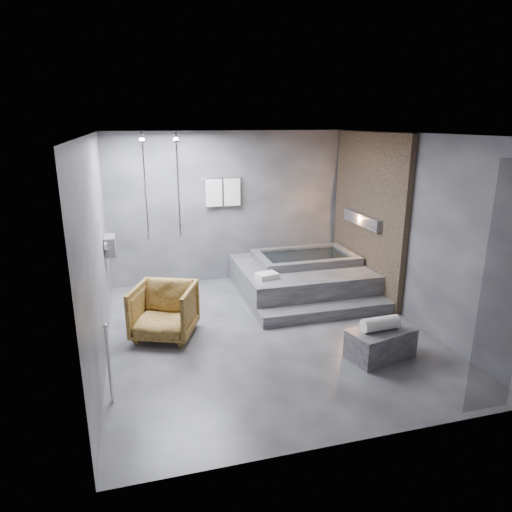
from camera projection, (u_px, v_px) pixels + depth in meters
name	position (u px, v px, depth m)	size (l,w,h in m)	color
room	(291.00, 211.00, 6.50)	(5.00, 5.04, 2.82)	#2F2F31
tub_deck	(301.00, 278.00, 8.21)	(2.20, 2.00, 0.50)	#343436
tub_step	(327.00, 311.00, 7.16)	(2.20, 0.36, 0.18)	#343436
concrete_bench	(380.00, 343.00, 5.91)	(0.85, 0.47, 0.38)	#323134
driftwood_chair	(164.00, 311.00, 6.44)	(0.82, 0.84, 0.77)	#4A3212
rolled_towel	(380.00, 324.00, 5.83)	(0.18, 0.18, 0.50)	white
deck_towel	(267.00, 276.00, 7.42)	(0.33, 0.24, 0.09)	silver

